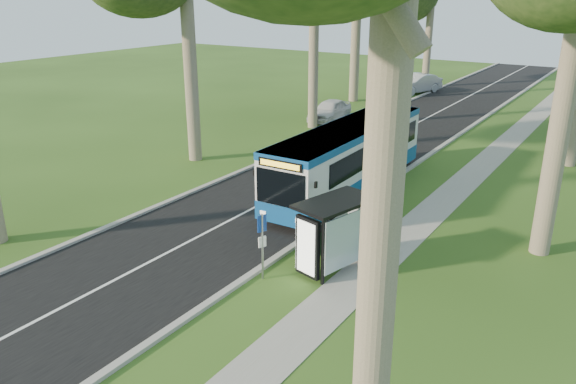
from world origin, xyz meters
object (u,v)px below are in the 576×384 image
object	(u,v)px
litter_bin	(320,240)
car_silver	(416,84)
bus	(348,158)
car_white	(330,110)
bus_stop_sign	(262,239)
bus_shelter	(333,226)

from	to	relation	value
litter_bin	car_silver	size ratio (longest dim) A/B	0.18
bus	car_white	bearing A→B (deg)	121.50
bus_stop_sign	bus	bearing A→B (deg)	122.60
bus_shelter	litter_bin	distance (m)	1.92
bus	car_white	size ratio (longest dim) A/B	2.65
bus_shelter	car_white	distance (m)	22.74
bus	bus_stop_sign	size ratio (longest dim) A/B	5.11
bus_stop_sign	litter_bin	world-z (taller)	bus_stop_sign
bus_shelter	car_silver	size ratio (longest dim) A/B	0.59
bus_stop_sign	car_white	bearing A→B (deg)	136.33
bus_stop_sign	litter_bin	distance (m)	2.87
bus	litter_bin	bearing A→B (deg)	-71.72
bus_stop_sign	car_white	size ratio (longest dim) A/B	0.52
bus_shelter	car_white	size ratio (longest dim) A/B	0.70
bus	bus_stop_sign	xyz separation A→B (m)	(1.60, -8.98, -0.15)
bus	car_white	world-z (taller)	bus
bus_stop_sign	litter_bin	xyz separation A→B (m)	(0.59, 2.65, -0.94)
bus_shelter	car_silver	xyz separation A→B (m)	(-10.06, 33.74, -0.82)
bus_shelter	car_white	bearing A→B (deg)	133.12
bus_shelter	car_silver	distance (m)	35.21
bus_stop_sign	car_white	xyz separation A→B (m)	(-9.47, 21.40, -0.68)
litter_bin	car_silver	xyz separation A→B (m)	(-8.98, 32.69, 0.37)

